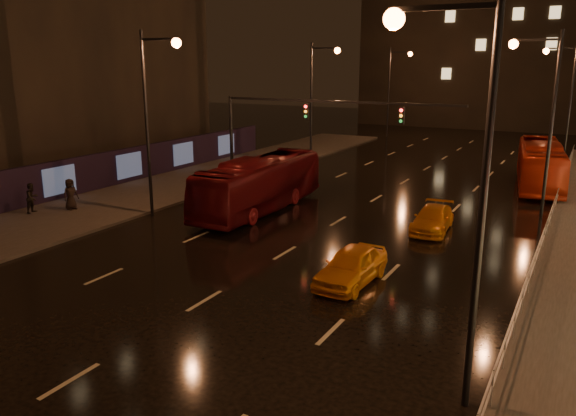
{
  "coord_description": "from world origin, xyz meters",
  "views": [
    {
      "loc": [
        11.64,
        -11.01,
        8.32
      ],
      "look_at": [
        0.87,
        8.72,
        2.5
      ],
      "focal_mm": 35.0,
      "sensor_mm": 36.0,
      "label": 1
    }
  ],
  "objects": [
    {
      "name": "bus_curb",
      "position": [
        8.65,
        30.66,
        1.56
      ],
      "size": [
        4.09,
        11.46,
        3.12
      ],
      "primitive_type": "imported",
      "rotation": [
        0.0,
        0.0,
        0.13
      ],
      "color": "#AD2711",
      "rests_on": "ground"
    },
    {
      "name": "pedestrian_c",
      "position": [
        -14.28,
        10.47,
        1.04
      ],
      "size": [
        0.73,
        0.97,
        1.79
      ],
      "primitive_type": "imported",
      "rotation": [
        0.0,
        0.0,
        1.38
      ],
      "color": "black",
      "rests_on": "sidewalk_left"
    },
    {
      "name": "streetlight_right",
      "position": [
        8.92,
        2.0,
        6.43
      ],
      "size": [
        2.64,
        0.5,
        10.0
      ],
      "color": "black",
      "rests_on": "ground"
    },
    {
      "name": "traffic_signal",
      "position": [
        -5.06,
        20.0,
        4.74
      ],
      "size": [
        15.31,
        0.32,
        6.2
      ],
      "color": "black",
      "rests_on": "ground"
    },
    {
      "name": "taxi_near",
      "position": [
        4.0,
        8.09,
        0.72
      ],
      "size": [
        1.84,
        4.27,
        1.44
      ],
      "primitive_type": "imported",
      "rotation": [
        0.0,
        0.0,
        -0.03
      ],
      "color": "orange",
      "rests_on": "ground"
    },
    {
      "name": "ground",
      "position": [
        0.0,
        20.0,
        0.0
      ],
      "size": [
        140.0,
        140.0,
        0.0
      ],
      "primitive_type": "plane",
      "color": "black",
      "rests_on": "ground"
    },
    {
      "name": "pedestrian_b",
      "position": [
        -15.58,
        8.93,
        1.0
      ],
      "size": [
        0.81,
        0.95,
        1.69
      ],
      "primitive_type": "imported",
      "rotation": [
        0.0,
        0.0,
        1.8
      ],
      "color": "black",
      "rests_on": "sidewalk_left"
    },
    {
      "name": "taxi_far",
      "position": [
        4.92,
        16.69,
        0.61
      ],
      "size": [
        2.04,
        4.34,
        1.23
      ],
      "primitive_type": "imported",
      "rotation": [
        0.0,
        0.0,
        0.08
      ],
      "color": "orange",
      "rests_on": "ground"
    },
    {
      "name": "sidewalk_left",
      "position": [
        -13.5,
        15.0,
        0.07
      ],
      "size": [
        7.0,
        70.0,
        0.15
      ],
      "primitive_type": "cube",
      "color": "#38332D",
      "rests_on": "ground"
    },
    {
      "name": "hoarding_left",
      "position": [
        -17.2,
        12.0,
        1.25
      ],
      "size": [
        0.3,
        46.0,
        2.5
      ],
      "primitive_type": "cube",
      "color": "black",
      "rests_on": "ground"
    },
    {
      "name": "bus_red",
      "position": [
        -4.95,
        16.0,
        1.54
      ],
      "size": [
        2.94,
        11.17,
        3.09
      ],
      "primitive_type": "imported",
      "rotation": [
        0.0,
        0.0,
        0.03
      ],
      "color": "#5E0D14",
      "rests_on": "ground"
    },
    {
      "name": "railing_right",
      "position": [
        10.2,
        18.0,
        0.9
      ],
      "size": [
        0.05,
        56.0,
        1.0
      ],
      "color": "#99999E",
      "rests_on": "sidewalk_right"
    }
  ]
}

